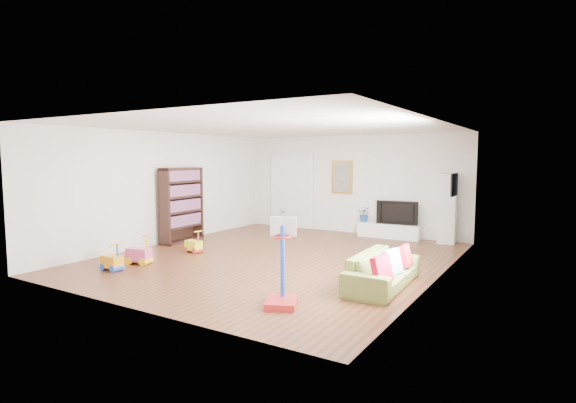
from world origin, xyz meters
The scene contains 25 objects.
floor centered at (0.00, 0.00, 0.00)m, with size 6.50×7.50×0.00m, color brown.
ceiling centered at (0.00, 0.00, 2.70)m, with size 6.50×7.50×0.00m, color white.
wall_back centered at (0.00, 3.75, 1.35)m, with size 6.50×0.00×2.70m, color silver.
wall_front centered at (0.00, -3.75, 1.35)m, with size 6.50×0.00×2.70m, color white.
wall_left centered at (-3.25, 0.00, 1.35)m, with size 0.00×7.50×2.70m, color silver.
wall_right centered at (3.25, 0.00, 1.35)m, with size 0.00×7.50×2.70m, color silver.
navy_accent centered at (3.23, 1.40, 1.85)m, with size 0.01×3.20×1.70m, color black.
olive_wainscot centered at (3.23, 1.40, 0.50)m, with size 0.01×3.20×1.00m, color brown.
doorway centered at (-1.90, 3.71, 1.05)m, with size 1.45×0.06×2.10m, color white.
painting_back centered at (-0.25, 3.71, 1.55)m, with size 0.62×0.06×0.92m, color gold.
artwork_right centered at (3.17, 1.60, 1.55)m, with size 0.04×0.56×0.46m, color #7F3F8C.
media_console centered at (1.22, 3.47, 0.19)m, with size 1.61×0.40×0.38m, color white.
tall_cabinet centered at (2.67, 3.49, 0.85)m, with size 0.40×0.40×1.70m, color silver.
bookshelf centered at (-3.00, 0.26, 0.92)m, with size 0.33×1.26×1.84m, color #321B15.
sofa centered at (2.60, -0.91, 0.28)m, with size 1.90×0.74×0.55m, color olive.
basketball_hoop centered at (1.71, -2.57, 0.63)m, with size 0.43×0.52×1.26m, color red.
ride_on_yellow centered at (-1.87, -0.54, 0.25)m, with size 0.37×0.23×0.50m, color yellow.
ride_on_orange centered at (-2.06, -2.51, 0.26)m, with size 0.39×0.24×0.52m, color orange.
ride_on_pink centered at (-2.03, -1.91, 0.30)m, with size 0.45×0.28×0.60m, color #D14989.
child centered at (-1.34, 2.31, 0.37)m, with size 0.27×0.18×0.75m, color slate.
tv centered at (1.42, 3.52, 0.68)m, with size 1.06×0.14×0.61m, color black.
vase_plant centered at (0.52, 3.51, 0.58)m, with size 0.36×0.32×0.41m, color navy.
pillow_left centered at (2.79, -1.49, 0.44)m, with size 0.10×0.40×0.40m, color #B60726.
pillow_center centered at (2.77, -0.94, 0.44)m, with size 0.11×0.40×0.40m, color silver.
pillow_right centered at (2.81, -0.37, 0.44)m, with size 0.09×0.36×0.36m, color #AB1927.
Camera 1 is at (5.00, -7.78, 2.09)m, focal length 28.00 mm.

